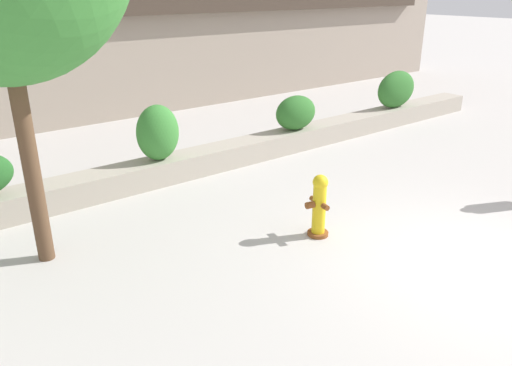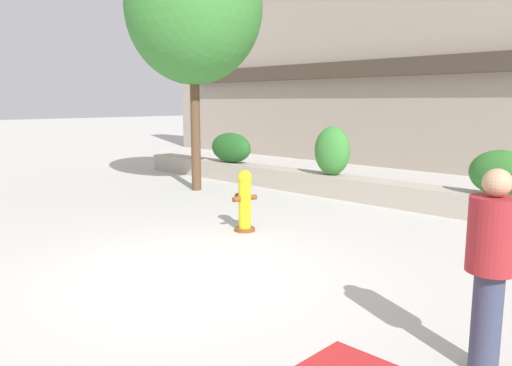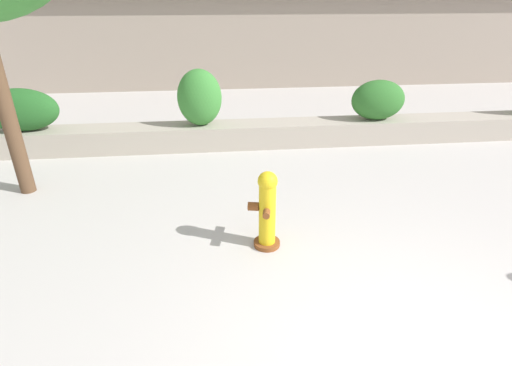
{
  "view_description": "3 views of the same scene",
  "coord_description": "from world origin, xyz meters",
  "px_view_note": "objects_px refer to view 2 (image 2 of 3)",
  "views": [
    {
      "loc": [
        -6.54,
        -3.08,
        3.91
      ],
      "look_at": [
        -1.69,
        3.13,
        0.78
      ],
      "focal_mm": 35.0,
      "sensor_mm": 36.0,
      "label": 1
    },
    {
      "loc": [
        4.96,
        -3.79,
        2.25
      ],
      "look_at": [
        -1.48,
        2.82,
        0.74
      ],
      "focal_mm": 35.0,
      "sensor_mm": 36.0,
      "label": 2
    },
    {
      "loc": [
        -1.74,
        -2.24,
        3.1
      ],
      "look_at": [
        -1.21,
        2.74,
        0.66
      ],
      "focal_mm": 28.0,
      "sensor_mm": 36.0,
      "label": 3
    }
  ],
  "objects_px": {
    "hedge_bush_2": "(501,173)",
    "hedge_bush_0": "(231,148)",
    "street_tree": "(193,7)",
    "pedestrian": "(491,259)",
    "hedge_bush_1": "(332,151)",
    "fire_hydrant": "(245,200)"
  },
  "relations": [
    {
      "from": "hedge_bush_0",
      "to": "hedge_bush_2",
      "type": "bearing_deg",
      "value": 0.0
    },
    {
      "from": "fire_hydrant",
      "to": "hedge_bush_1",
      "type": "bearing_deg",
      "value": 103.29
    },
    {
      "from": "hedge_bush_0",
      "to": "hedge_bush_2",
      "type": "relative_size",
      "value": 1.28
    },
    {
      "from": "hedge_bush_2",
      "to": "fire_hydrant",
      "type": "height_order",
      "value": "hedge_bush_2"
    },
    {
      "from": "hedge_bush_2",
      "to": "street_tree",
      "type": "xyz_separation_m",
      "value": [
        -6.76,
        -1.81,
        3.58
      ]
    },
    {
      "from": "hedge_bush_2",
      "to": "fire_hydrant",
      "type": "xyz_separation_m",
      "value": [
        -2.94,
        -3.83,
        -0.38
      ]
    },
    {
      "from": "hedge_bush_2",
      "to": "pedestrian",
      "type": "relative_size",
      "value": 0.68
    },
    {
      "from": "hedge_bush_2",
      "to": "fire_hydrant",
      "type": "bearing_deg",
      "value": -127.53
    },
    {
      "from": "hedge_bush_2",
      "to": "hedge_bush_0",
      "type": "bearing_deg",
      "value": 180.0
    },
    {
      "from": "hedge_bush_1",
      "to": "street_tree",
      "type": "height_order",
      "value": "street_tree"
    },
    {
      "from": "hedge_bush_1",
      "to": "hedge_bush_2",
      "type": "xyz_separation_m",
      "value": [
        3.84,
        0.0,
        -0.15
      ]
    },
    {
      "from": "street_tree",
      "to": "pedestrian",
      "type": "distance_m",
      "value": 10.03
    },
    {
      "from": "hedge_bush_2",
      "to": "fire_hydrant",
      "type": "relative_size",
      "value": 1.08
    },
    {
      "from": "hedge_bush_0",
      "to": "street_tree",
      "type": "relative_size",
      "value": 0.23
    },
    {
      "from": "hedge_bush_0",
      "to": "hedge_bush_1",
      "type": "xyz_separation_m",
      "value": [
        3.56,
        0.0,
        0.15
      ]
    },
    {
      "from": "hedge_bush_1",
      "to": "pedestrian",
      "type": "xyz_separation_m",
      "value": [
        5.64,
        -5.66,
        -0.1
      ]
    },
    {
      "from": "hedge_bush_1",
      "to": "hedge_bush_2",
      "type": "height_order",
      "value": "hedge_bush_1"
    },
    {
      "from": "pedestrian",
      "to": "hedge_bush_1",
      "type": "bearing_deg",
      "value": 134.92
    },
    {
      "from": "hedge_bush_0",
      "to": "hedge_bush_2",
      "type": "distance_m",
      "value": 7.41
    },
    {
      "from": "fire_hydrant",
      "to": "street_tree",
      "type": "bearing_deg",
      "value": 152.18
    },
    {
      "from": "hedge_bush_0",
      "to": "hedge_bush_1",
      "type": "distance_m",
      "value": 3.57
    },
    {
      "from": "hedge_bush_1",
      "to": "fire_hydrant",
      "type": "relative_size",
      "value": 1.08
    }
  ]
}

